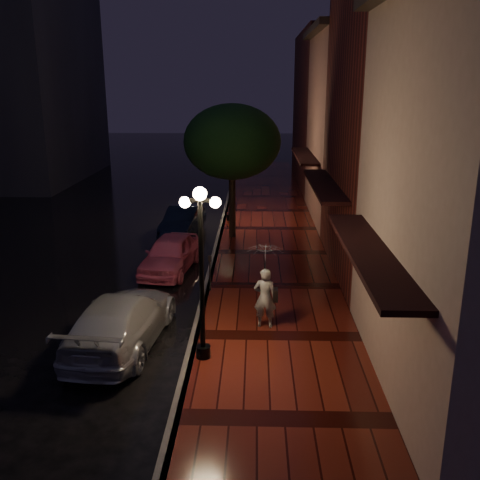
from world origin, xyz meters
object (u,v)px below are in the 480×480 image
(street_tree, at_px, (232,144))
(streetlamp_near, at_px, (201,264))
(pink_car, at_px, (170,254))
(silver_car, at_px, (122,320))
(streetlamp_far, at_px, (230,172))
(woman_with_umbrella, at_px, (265,273))
(parking_meter, at_px, (210,269))
(navy_car, at_px, (183,221))

(street_tree, bearing_deg, streetlamp_near, -91.35)
(pink_car, height_order, silver_car, silver_car)
(streetlamp_far, height_order, woman_with_umbrella, streetlamp_far)
(streetlamp_far, bearing_deg, woman_with_umbrella, -82.71)
(streetlamp_far, xyz_separation_m, woman_with_umbrella, (1.56, -12.17, -0.86))
(streetlamp_near, height_order, pink_car, streetlamp_near)
(streetlamp_near, bearing_deg, parking_meter, 92.54)
(pink_car, height_order, parking_meter, parking_meter)
(streetlamp_far, height_order, silver_car, streetlamp_far)
(streetlamp_far, height_order, navy_car, streetlamp_far)
(streetlamp_near, distance_m, navy_car, 12.15)
(navy_car, xyz_separation_m, parking_meter, (1.88, -7.30, 0.24))
(pink_car, distance_m, navy_car, 5.04)
(streetlamp_far, xyz_separation_m, navy_car, (-2.08, -2.19, -1.95))
(parking_meter, bearing_deg, pink_car, 122.56)
(streetlamp_near, bearing_deg, streetlamp_far, 90.00)
(silver_car, bearing_deg, pink_car, -88.26)
(street_tree, xyz_separation_m, silver_car, (-2.50, -10.11, -3.53))
(pink_car, bearing_deg, navy_car, 100.15)
(woman_with_umbrella, bearing_deg, parking_meter, -50.32)
(streetlamp_near, distance_m, silver_car, 3.06)
(streetlamp_far, bearing_deg, street_tree, -85.09)
(pink_car, distance_m, parking_meter, 2.83)
(navy_car, xyz_separation_m, silver_car, (-0.17, -10.93, 0.07))
(street_tree, bearing_deg, woman_with_umbrella, -81.93)
(parking_meter, bearing_deg, woman_with_umbrella, -60.46)
(navy_car, relative_size, parking_meter, 3.25)
(streetlamp_near, height_order, parking_meter, streetlamp_near)
(woman_with_umbrella, relative_size, parking_meter, 1.99)
(street_tree, relative_size, pink_car, 1.46)
(streetlamp_near, xyz_separation_m, woman_with_umbrella, (1.56, 1.83, -0.86))
(navy_car, relative_size, woman_with_umbrella, 1.63)
(pink_car, bearing_deg, silver_car, -85.86)
(woman_with_umbrella, height_order, parking_meter, woman_with_umbrella)
(woman_with_umbrella, xyz_separation_m, parking_meter, (-1.76, 2.68, -0.86))
(street_tree, height_order, silver_car, street_tree)
(pink_car, height_order, navy_car, pink_car)
(street_tree, relative_size, parking_meter, 4.80)
(street_tree, bearing_deg, streetlamp_far, 94.91)
(pink_car, bearing_deg, streetlamp_near, -66.82)
(navy_car, bearing_deg, silver_car, -84.39)
(streetlamp_far, distance_m, parking_meter, 9.65)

